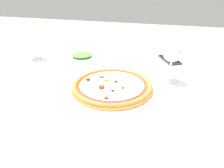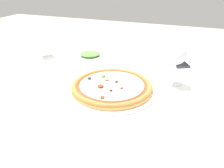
{
  "view_description": "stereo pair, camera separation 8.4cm",
  "coord_description": "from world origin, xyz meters",
  "px_view_note": "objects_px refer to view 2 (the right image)",
  "views": [
    {
      "loc": [
        0.26,
        -0.72,
        1.17
      ],
      "look_at": [
        0.08,
        0.0,
        0.78
      ],
      "focal_mm": 35.0,
      "sensor_mm": 36.0,
      "label": 1
    },
    {
      "loc": [
        0.34,
        -0.7,
        1.17
      ],
      "look_at": [
        0.08,
        0.0,
        0.78
      ],
      "focal_mm": 35.0,
      "sensor_mm": 36.0,
      "label": 2
    }
  ],
  "objects_px": {
    "fork": "(25,74)",
    "wine_glass_far_right": "(43,37)",
    "side_plate": "(90,55)",
    "pizza_plate": "(112,87)",
    "wine_glass_far_left": "(176,56)",
    "dining_table": "(94,106)",
    "cell_phone": "(178,62)"
  },
  "relations": [
    {
      "from": "fork",
      "to": "side_plate",
      "type": "relative_size",
      "value": 0.9
    },
    {
      "from": "cell_phone",
      "to": "wine_glass_far_right",
      "type": "bearing_deg",
      "value": -168.51
    },
    {
      "from": "pizza_plate",
      "to": "fork",
      "type": "xyz_separation_m",
      "value": [
        -0.43,
        0.01,
        -0.01
      ]
    },
    {
      "from": "wine_glass_far_left",
      "to": "side_plate",
      "type": "distance_m",
      "value": 0.5
    },
    {
      "from": "wine_glass_far_left",
      "to": "wine_glass_far_right",
      "type": "height_order",
      "value": "wine_glass_far_left"
    },
    {
      "from": "wine_glass_far_right",
      "to": "cell_phone",
      "type": "height_order",
      "value": "wine_glass_far_right"
    },
    {
      "from": "wine_glass_far_left",
      "to": "cell_phone",
      "type": "distance_m",
      "value": 0.27
    },
    {
      "from": "cell_phone",
      "to": "dining_table",
      "type": "bearing_deg",
      "value": -126.24
    },
    {
      "from": "fork",
      "to": "side_plate",
      "type": "xyz_separation_m",
      "value": [
        0.18,
        0.31,
        0.01
      ]
    },
    {
      "from": "side_plate",
      "to": "wine_glass_far_right",
      "type": "bearing_deg",
      "value": -165.86
    },
    {
      "from": "dining_table",
      "to": "fork",
      "type": "bearing_deg",
      "value": 178.36
    },
    {
      "from": "wine_glass_far_right",
      "to": "dining_table",
      "type": "bearing_deg",
      "value": -31.86
    },
    {
      "from": "cell_phone",
      "to": "side_plate",
      "type": "bearing_deg",
      "value": -169.94
    },
    {
      "from": "cell_phone",
      "to": "fork",
      "type": "bearing_deg",
      "value": -148.76
    },
    {
      "from": "wine_glass_far_left",
      "to": "pizza_plate",
      "type": "bearing_deg",
      "value": -144.17
    },
    {
      "from": "fork",
      "to": "cell_phone",
      "type": "relative_size",
      "value": 1.06
    },
    {
      "from": "wine_glass_far_right",
      "to": "cell_phone",
      "type": "distance_m",
      "value": 0.72
    },
    {
      "from": "pizza_plate",
      "to": "cell_phone",
      "type": "xyz_separation_m",
      "value": [
        0.21,
        0.4,
        -0.01
      ]
    },
    {
      "from": "dining_table",
      "to": "wine_glass_far_right",
      "type": "distance_m",
      "value": 0.52
    },
    {
      "from": "cell_phone",
      "to": "side_plate",
      "type": "height_order",
      "value": "side_plate"
    },
    {
      "from": "fork",
      "to": "cell_phone",
      "type": "xyz_separation_m",
      "value": [
        0.64,
        0.39,
        0.0
      ]
    },
    {
      "from": "wine_glass_far_right",
      "to": "cell_phone",
      "type": "xyz_separation_m",
      "value": [
        0.7,
        0.14,
        -0.1
      ]
    },
    {
      "from": "dining_table",
      "to": "cell_phone",
      "type": "xyz_separation_m",
      "value": [
        0.29,
        0.4,
        0.09
      ]
    },
    {
      "from": "pizza_plate",
      "to": "wine_glass_far_left",
      "type": "xyz_separation_m",
      "value": [
        0.21,
        0.15,
        0.1
      ]
    },
    {
      "from": "fork",
      "to": "wine_glass_far_left",
      "type": "bearing_deg",
      "value": 12.85
    },
    {
      "from": "fork",
      "to": "wine_glass_far_right",
      "type": "bearing_deg",
      "value": 104.35
    },
    {
      "from": "wine_glass_far_right",
      "to": "side_plate",
      "type": "relative_size",
      "value": 0.81
    },
    {
      "from": "wine_glass_far_left",
      "to": "dining_table",
      "type": "bearing_deg",
      "value": -151.93
    },
    {
      "from": "pizza_plate",
      "to": "wine_glass_far_left",
      "type": "height_order",
      "value": "wine_glass_far_left"
    },
    {
      "from": "wine_glass_far_right",
      "to": "side_plate",
      "type": "height_order",
      "value": "wine_glass_far_right"
    },
    {
      "from": "wine_glass_far_left",
      "to": "wine_glass_far_right",
      "type": "relative_size",
      "value": 1.07
    },
    {
      "from": "wine_glass_far_left",
      "to": "cell_phone",
      "type": "bearing_deg",
      "value": 90.27
    }
  ]
}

